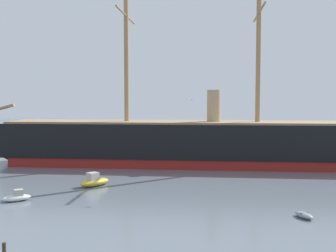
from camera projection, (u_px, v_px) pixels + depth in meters
tall_ship at (191, 143)px, 71.15m from camera, size 76.82×17.84×36.98m
motorboat_mid_left at (17, 197)px, 46.72m from camera, size 3.18×3.05×1.31m
dinghy_mid_right at (304, 215)px, 40.12m from camera, size 2.12×2.53×0.55m
motorboat_alongside_bow at (94, 181)px, 54.69m from camera, size 3.83×4.71×1.84m
motorboat_far_left at (54, 159)px, 74.67m from camera, size 2.59×4.90×1.96m
dinghy_distant_centre at (230, 159)px, 76.49m from camera, size 2.74×1.37×0.63m
seagull_in_flight at (189, 99)px, 51.23m from camera, size 1.18×0.41×0.13m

